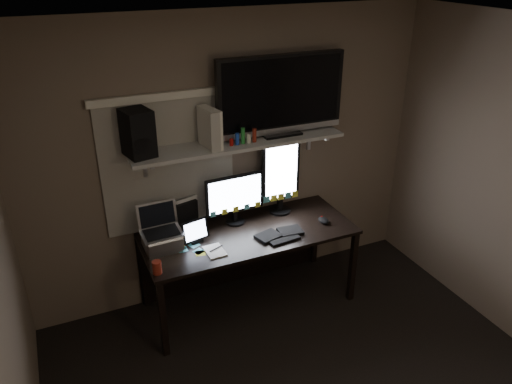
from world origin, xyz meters
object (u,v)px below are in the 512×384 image
monitor_landscape (235,199)px  cup (157,267)px  tv (281,95)px  desk (243,243)px  keyboard (279,234)px  monitor_portrait (280,176)px  laptop (161,229)px  mouse (324,220)px  tablet (195,231)px  game_console (210,128)px  speaker (138,133)px

monitor_landscape → cup: size_ratio=5.19×
tv → desk: bearing=-165.0°
keyboard → monitor_portrait: bearing=57.7°
cup → laptop: bearing=68.6°
tv → mouse: bearing=-50.4°
tablet → game_console: size_ratio=0.74×
desk → speaker: (-0.80, 0.10, 1.11)m
monitor_landscape → game_console: (-0.20, -0.02, 0.68)m
keyboard → game_console: size_ratio=1.31×
monitor_portrait → laptop: monitor_portrait is taller
tv → laptop: bearing=-170.1°
laptop → tv: size_ratio=0.32×
mouse → tablet: size_ratio=0.53×
mouse → desk: bearing=157.4°
game_console → tv: bearing=-6.8°
monitor_landscape → laptop: (-0.69, -0.16, -0.05)m
speaker → cup: bearing=-108.4°
monitor_portrait → game_console: bearing=-174.7°
tablet → laptop: 0.28m
keyboard → laptop: (-0.95, 0.19, 0.17)m
speaker → keyboard: bearing=-32.4°
keyboard → cup: cup is taller
monitor_portrait → keyboard: bearing=-115.8°
desk → laptop: 0.82m
monitor_landscape → laptop: 0.71m
monitor_landscape → mouse: (0.71, -0.32, -0.21)m
tv → tablet: bearing=-167.0°
monitor_landscape → tv: (0.43, 0.02, 0.85)m
monitor_portrait → monitor_landscape: bearing=-175.6°
desk → tablet: 0.54m
laptop → desk: bearing=4.2°
laptop → tv: 1.45m
tablet → speaker: 0.91m
tv → game_console: (-0.64, -0.04, -0.18)m
tv → keyboard: bearing=-114.5°
monitor_portrait → tv: (-0.02, -0.00, 0.73)m
monitor_landscape → monitor_portrait: (0.45, 0.03, 0.12)m
desk → keyboard: keyboard is taller
keyboard → tablet: 0.71m
monitor_landscape → monitor_portrait: 0.47m
mouse → laptop: (-1.40, 0.15, 0.16)m
desk → monitor_portrait: 0.68m
mouse → laptop: laptop is taller
keyboard → tv: tv is taller
laptop → cup: size_ratio=3.55×
monitor_landscape → cup: bearing=-151.7°
monitor_portrait → tablet: 0.92m
cup → tv: tv is taller
monitor_portrait → game_console: 0.86m
tv → monitor_landscape: bearing=-176.6°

